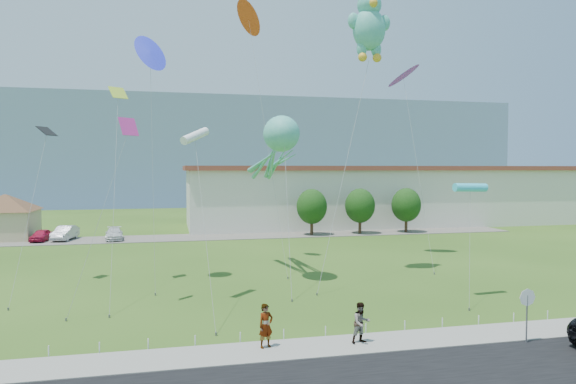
{
  "coord_description": "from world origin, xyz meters",
  "views": [
    {
      "loc": [
        -5.89,
        -23.94,
        7.85
      ],
      "look_at": [
        1.29,
        8.0,
        6.35
      ],
      "focal_mm": 32.0,
      "sensor_mm": 36.0,
      "label": 1
    }
  ],
  "objects_px": {
    "stop_sign": "(527,303)",
    "parked_car_red": "(41,235)",
    "pedestrian_left": "(266,326)",
    "teddy_bear_kite": "(369,24)",
    "parked_car_silver": "(65,233)",
    "warehouse": "(401,195)",
    "pedestrian_right": "(361,323)",
    "parked_car_white": "(114,234)",
    "octopus_kite": "(277,146)",
    "pavilion": "(5,212)"
  },
  "relations": [
    {
      "from": "pavilion",
      "to": "stop_sign",
      "type": "distance_m",
      "value": 53.9
    },
    {
      "from": "pedestrian_right",
      "to": "parked_car_red",
      "type": "height_order",
      "value": "pedestrian_right"
    },
    {
      "from": "parked_car_silver",
      "to": "parked_car_white",
      "type": "bearing_deg",
      "value": -1.4
    },
    {
      "from": "pedestrian_left",
      "to": "teddy_bear_kite",
      "type": "height_order",
      "value": "teddy_bear_kite"
    },
    {
      "from": "stop_sign",
      "to": "parked_car_silver",
      "type": "height_order",
      "value": "stop_sign"
    },
    {
      "from": "warehouse",
      "to": "stop_sign",
      "type": "distance_m",
      "value": 51.0
    },
    {
      "from": "parked_car_white",
      "to": "parked_car_silver",
      "type": "bearing_deg",
      "value": 163.46
    },
    {
      "from": "pedestrian_left",
      "to": "stop_sign",
      "type": "bearing_deg",
      "value": -30.83
    },
    {
      "from": "octopus_kite",
      "to": "teddy_bear_kite",
      "type": "relative_size",
      "value": 0.59
    },
    {
      "from": "teddy_bear_kite",
      "to": "pedestrian_left",
      "type": "bearing_deg",
      "value": -126.03
    },
    {
      "from": "pedestrian_right",
      "to": "octopus_kite",
      "type": "relative_size",
      "value": 0.15
    },
    {
      "from": "stop_sign",
      "to": "parked_car_red",
      "type": "bearing_deg",
      "value": 126.5
    },
    {
      "from": "pedestrian_left",
      "to": "parked_car_white",
      "type": "height_order",
      "value": "pedestrian_left"
    },
    {
      "from": "pedestrian_left",
      "to": "parked_car_silver",
      "type": "relative_size",
      "value": 0.41
    },
    {
      "from": "pedestrian_right",
      "to": "parked_car_silver",
      "type": "relative_size",
      "value": 0.39
    },
    {
      "from": "pavilion",
      "to": "pedestrian_left",
      "type": "xyz_separation_m",
      "value": [
        21.97,
        -40.38,
        -1.97
      ]
    },
    {
      "from": "warehouse",
      "to": "pedestrian_left",
      "type": "distance_m",
      "value": 54.27
    },
    {
      "from": "warehouse",
      "to": "pedestrian_right",
      "type": "bearing_deg",
      "value": -116.97
    },
    {
      "from": "parked_car_silver",
      "to": "parked_car_white",
      "type": "relative_size",
      "value": 1.05
    },
    {
      "from": "warehouse",
      "to": "teddy_bear_kite",
      "type": "relative_size",
      "value": 2.93
    },
    {
      "from": "stop_sign",
      "to": "parked_car_white",
      "type": "height_order",
      "value": "stop_sign"
    },
    {
      "from": "parked_car_silver",
      "to": "teddy_bear_kite",
      "type": "xyz_separation_m",
      "value": [
        25.63,
        -24.17,
        17.53
      ]
    },
    {
      "from": "pedestrian_right",
      "to": "stop_sign",
      "type": "bearing_deg",
      "value": -22.53
    },
    {
      "from": "parked_car_red",
      "to": "parked_car_white",
      "type": "relative_size",
      "value": 0.84
    },
    {
      "from": "octopus_kite",
      "to": "teddy_bear_kite",
      "type": "bearing_deg",
      "value": -2.7
    },
    {
      "from": "pedestrian_left",
      "to": "parked_car_white",
      "type": "xyz_separation_m",
      "value": [
        -10.2,
        37.15,
        -0.35
      ]
    },
    {
      "from": "pedestrian_right",
      "to": "parked_car_red",
      "type": "distance_m",
      "value": 43.93
    },
    {
      "from": "warehouse",
      "to": "teddy_bear_kite",
      "type": "height_order",
      "value": "teddy_bear_kite"
    },
    {
      "from": "pedestrian_left",
      "to": "parked_car_silver",
      "type": "bearing_deg",
      "value": 90.2
    },
    {
      "from": "parked_car_red",
      "to": "parked_car_silver",
      "type": "bearing_deg",
      "value": 20.17
    },
    {
      "from": "pavilion",
      "to": "parked_car_red",
      "type": "bearing_deg",
      "value": -32.24
    },
    {
      "from": "pedestrian_right",
      "to": "warehouse",
      "type": "bearing_deg",
      "value": 51.92
    },
    {
      "from": "pavilion",
      "to": "parked_car_red",
      "type": "relative_size",
      "value": 2.49
    },
    {
      "from": "warehouse",
      "to": "stop_sign",
      "type": "height_order",
      "value": "warehouse"
    },
    {
      "from": "pedestrian_right",
      "to": "parked_car_white",
      "type": "height_order",
      "value": "pedestrian_right"
    },
    {
      "from": "pavilion",
      "to": "teddy_bear_kite",
      "type": "bearing_deg",
      "value": -39.33
    },
    {
      "from": "pedestrian_left",
      "to": "pedestrian_right",
      "type": "xyz_separation_m",
      "value": [
        4.24,
        -0.36,
        -0.05
      ]
    },
    {
      "from": "parked_car_red",
      "to": "parked_car_silver",
      "type": "height_order",
      "value": "parked_car_silver"
    },
    {
      "from": "pedestrian_left",
      "to": "pedestrian_right",
      "type": "distance_m",
      "value": 4.26
    },
    {
      "from": "parked_car_silver",
      "to": "teddy_bear_kite",
      "type": "bearing_deg",
      "value": -33.51
    },
    {
      "from": "teddy_bear_kite",
      "to": "pavilion",
      "type": "bearing_deg",
      "value": 140.67
    },
    {
      "from": "pedestrian_left",
      "to": "teddy_bear_kite",
      "type": "bearing_deg",
      "value": 32.16
    },
    {
      "from": "warehouse",
      "to": "parked_car_white",
      "type": "distance_m",
      "value": 39.48
    },
    {
      "from": "octopus_kite",
      "to": "teddy_bear_kite",
      "type": "xyz_separation_m",
      "value": [
        6.76,
        -0.32,
        8.91
      ]
    },
    {
      "from": "pedestrian_right",
      "to": "parked_car_silver",
      "type": "height_order",
      "value": "pedestrian_right"
    },
    {
      "from": "parked_car_red",
      "to": "teddy_bear_kite",
      "type": "distance_m",
      "value": 40.63
    },
    {
      "from": "pedestrian_left",
      "to": "pavilion",
      "type": "bearing_deg",
      "value": 96.75
    },
    {
      "from": "parked_car_white",
      "to": "octopus_kite",
      "type": "relative_size",
      "value": 0.36
    },
    {
      "from": "parked_car_white",
      "to": "octopus_kite",
      "type": "xyz_separation_m",
      "value": [
        13.64,
        -22.81,
        8.73
      ]
    },
    {
      "from": "pedestrian_left",
      "to": "pedestrian_right",
      "type": "height_order",
      "value": "pedestrian_left"
    }
  ]
}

